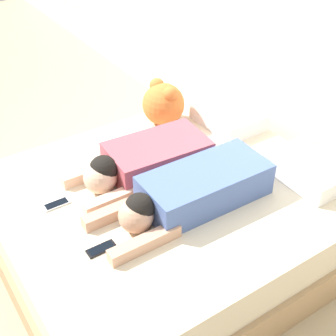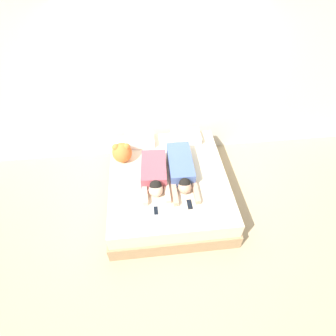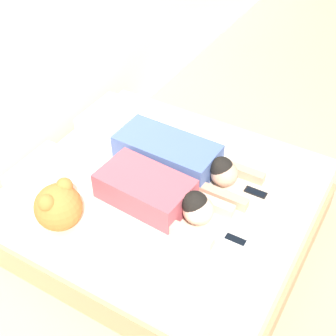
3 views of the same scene
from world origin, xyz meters
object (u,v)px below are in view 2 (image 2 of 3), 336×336
person_left (154,174)px  pillow_head_left (140,140)px  person_right (181,169)px  bed (168,186)px  pillow_head_right (186,137)px  plush_toy (122,152)px  cell_phone_right (190,204)px  cell_phone_left (156,211)px

person_left → pillow_head_left: bearing=102.6°
pillow_head_left → person_right: 0.95m
bed → pillow_head_right: (0.39, 0.77, 0.32)m
person_right → plush_toy: 0.94m
cell_phone_right → plush_toy: bearing=132.7°
bed → cell_phone_left: 0.70m
person_left → person_right: (0.40, 0.07, 0.00)m
bed → person_left: size_ratio=2.24×
pillow_head_left → cell_phone_left: size_ratio=3.09×
person_right → cell_phone_left: (-0.42, -0.63, -0.09)m
pillow_head_right → bed: bearing=-116.6°
plush_toy → person_right: bearing=-24.1°
bed → person_right: (0.20, 0.02, 0.35)m
bed → pillow_head_left: size_ratio=4.25×
pillow_head_left → cell_phone_left: (0.16, -1.38, -0.05)m
person_right → pillow_head_right: bearing=75.8°
pillow_head_right → person_right: bearing=-104.2°
person_left → person_right: 0.40m
pillow_head_left → person_left: bearing=-77.4°
person_left → bed: bearing=14.0°
cell_phone_right → plush_toy: size_ratio=0.48×
person_left → pillow_head_right: bearing=54.4°
bed → pillow_head_right: 0.92m
pillow_head_right → plush_toy: (-1.04, -0.37, 0.10)m
bed → pillow_head_right: pillow_head_right is taller
bed → pillow_head_left: (-0.39, 0.77, 0.32)m
pillow_head_left → plush_toy: size_ratio=1.49×
person_right → cell_phone_left: bearing=-123.8°
pillow_head_right → pillow_head_left: bearing=180.0°
person_right → cell_phone_right: person_right is taller
bed → plush_toy: (-0.66, 0.40, 0.42)m
pillow_head_right → cell_phone_right: (-0.16, -1.33, -0.05)m
person_right → cell_phone_right: size_ratio=7.00×
bed → cell_phone_left: size_ratio=13.14×
pillow_head_right → person_right: 0.78m
cell_phone_left → pillow_head_left: bearing=96.6°
person_left → cell_phone_right: size_ratio=5.87×
cell_phone_right → plush_toy: (-0.88, 0.96, 0.15)m
person_right → cell_phone_left: 0.76m
bed → person_right: person_right is taller
bed → cell_phone_right: bearing=-67.9°
cell_phone_right → bed: bearing=112.1°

